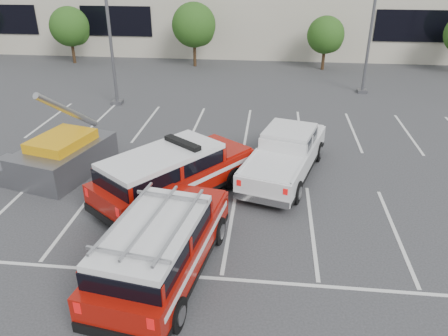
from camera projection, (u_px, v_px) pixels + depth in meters
The scene contains 11 objects.
ground at pixel (231, 223), 14.75m from camera, with size 120.00×120.00×0.00m, color #2F2F31.
stall_markings at pixel (241, 164), 18.76m from camera, with size 23.00×15.00×0.01m, color silver.
tree_left at pixel (71, 28), 34.60m from camera, with size 3.07×3.07×4.42m.
tree_mid_left at pixel (195, 26), 33.50m from camera, with size 3.37×3.37×4.85m.
tree_mid_right at pixel (327, 36), 32.75m from camera, with size 2.77×2.77×3.99m.
light_pole_left at pixel (107, 13), 23.91m from camera, with size 0.90×0.60×10.24m.
light_pole_mid at pixel (374, 8), 25.99m from camera, with size 0.90×0.60×10.24m.
fire_chief_suv at pixel (173, 177), 15.81m from camera, with size 5.50×6.23×2.16m.
white_pickup at pixel (285, 159), 17.57m from camera, with size 3.67×6.39×1.86m.
ladder_suv at pixel (162, 251), 11.93m from camera, with size 3.07×5.91×2.22m.
utility_rig at pixel (60, 157), 17.76m from camera, with size 4.46×4.50×3.65m.
Camera 1 is at (1.13, -12.33, 8.23)m, focal length 35.00 mm.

